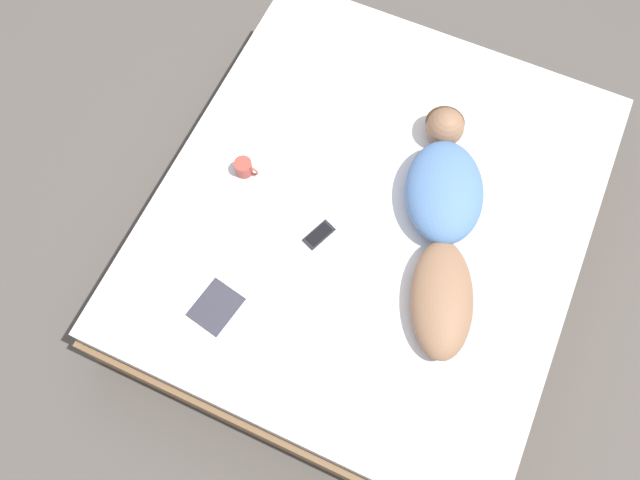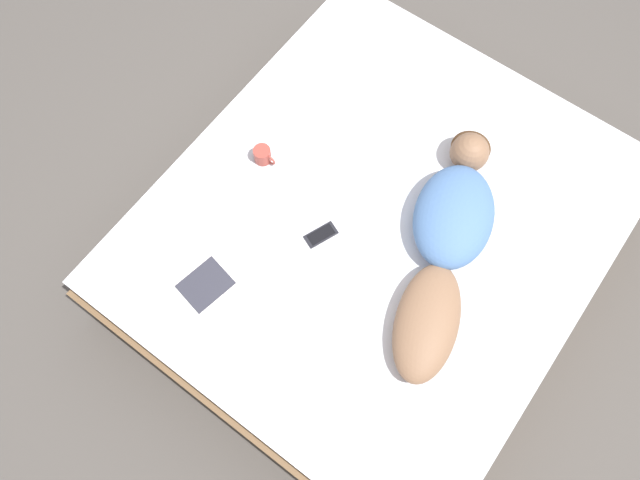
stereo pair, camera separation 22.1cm
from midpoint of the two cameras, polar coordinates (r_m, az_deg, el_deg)
ground_plane at (r=3.42m, az=6.55°, el=-1.92°), size 12.00×12.00×0.00m
bed at (r=3.17m, az=7.06°, el=-0.27°), size 2.00×2.26×0.54m
person at (r=2.85m, az=13.80°, el=-0.09°), size 0.64×1.24×0.19m
open_magazine at (r=2.85m, az=-9.87°, el=-2.48°), size 0.59×0.40×0.01m
coffee_mug at (r=3.00m, az=-3.16°, el=7.58°), size 0.12×0.08×0.08m
cell_phone at (r=2.86m, az=2.29°, el=0.27°), size 0.12×0.17×0.01m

